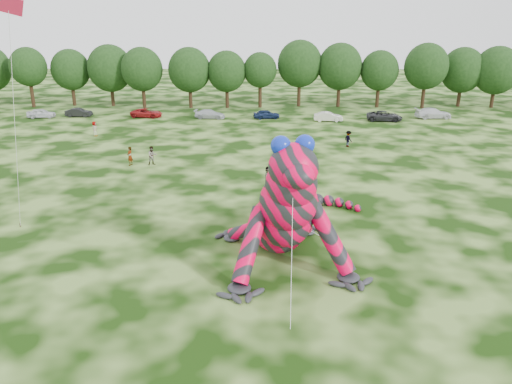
{
  "coord_description": "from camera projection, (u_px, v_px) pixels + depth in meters",
  "views": [
    {
      "loc": [
        1.63,
        -23.42,
        13.9
      ],
      "look_at": [
        1.21,
        4.66,
        4.0
      ],
      "focal_mm": 35.0,
      "sensor_mm": 36.0,
      "label": 1
    }
  ],
  "objects": [
    {
      "name": "tree_14",
      "position": [
        462.0,
        77.0,
        80.06
      ],
      "size": [
        6.82,
        6.14,
        9.4
      ],
      "primitive_type": null,
      "color": "black",
      "rests_on": "ground"
    },
    {
      "name": "tree_12",
      "position": [
        379.0,
        79.0,
        79.4
      ],
      "size": [
        5.99,
        5.39,
        8.97
      ],
      "primitive_type": null,
      "color": "black",
      "rests_on": "ground"
    },
    {
      "name": "tree_6",
      "position": [
        142.0,
        78.0,
        78.85
      ],
      "size": [
        6.52,
        5.86,
        9.49
      ],
      "primitive_type": null,
      "color": "black",
      "rests_on": "ground"
    },
    {
      "name": "inflatable_gecko",
      "position": [
        275.0,
        186.0,
        30.67
      ],
      "size": [
        16.76,
        18.75,
        8.15
      ],
      "primitive_type": null,
      "rotation": [
        0.0,
        0.0,
        0.21
      ],
      "color": "#F5003D",
      "rests_on": "ground"
    },
    {
      "name": "car_2",
      "position": [
        147.0,
        113.0,
        72.59
      ],
      "size": [
        4.8,
        2.67,
        1.27
      ],
      "primitive_type": "imported",
      "rotation": [
        0.0,
        0.0,
        1.44
      ],
      "color": "maroon",
      "rests_on": "ground"
    },
    {
      "name": "tree_11",
      "position": [
        340.0,
        75.0,
        79.73
      ],
      "size": [
        7.01,
        6.31,
        10.07
      ],
      "primitive_type": null,
      "color": "black",
      "rests_on": "ground"
    },
    {
      "name": "car_1",
      "position": [
        79.0,
        112.0,
        72.96
      ],
      "size": [
        3.85,
        1.43,
        1.26
      ],
      "primitive_type": "imported",
      "rotation": [
        0.0,
        0.0,
        1.55
      ],
      "color": "black",
      "rests_on": "ground"
    },
    {
      "name": "tree_7",
      "position": [
        190.0,
        78.0,
        78.86
      ],
      "size": [
        6.68,
        6.01,
        9.48
      ],
      "primitive_type": null,
      "color": "black",
      "rests_on": "ground"
    },
    {
      "name": "tree_15",
      "position": [
        496.0,
        77.0,
        79.06
      ],
      "size": [
        7.17,
        6.45,
        9.63
      ],
      "primitive_type": null,
      "color": "black",
      "rests_on": "ground"
    },
    {
      "name": "car_5",
      "position": [
        328.0,
        117.0,
        69.78
      ],
      "size": [
        4.07,
        1.66,
        1.31
      ],
      "primitive_type": "imported",
      "rotation": [
        0.0,
        0.0,
        1.5
      ],
      "color": "silver",
      "rests_on": "ground"
    },
    {
      "name": "tree_5",
      "position": [
        111.0,
        75.0,
        80.53
      ],
      "size": [
        7.16,
        6.44,
        9.8
      ],
      "primitive_type": null,
      "color": "black",
      "rests_on": "ground"
    },
    {
      "name": "tree_10",
      "position": [
        299.0,
        73.0,
        80.11
      ],
      "size": [
        7.09,
        6.38,
        10.5
      ],
      "primitive_type": null,
      "color": "black",
      "rests_on": "ground"
    },
    {
      "name": "spectator_4",
      "position": [
        95.0,
        129.0,
        61.13
      ],
      "size": [
        0.61,
        0.9,
        1.8
      ],
      "primitive_type": "imported",
      "rotation": [
        0.0,
        0.0,
        1.61
      ],
      "color": "gray",
      "rests_on": "ground"
    },
    {
      "name": "tree_8",
      "position": [
        227.0,
        79.0,
        79.04
      ],
      "size": [
        6.14,
        5.53,
        8.94
      ],
      "primitive_type": null,
      "color": "black",
      "rests_on": "ground"
    },
    {
      "name": "car_0",
      "position": [
        41.0,
        113.0,
        72.15
      ],
      "size": [
        4.12,
        2.12,
        1.34
      ],
      "primitive_type": "imported",
      "rotation": [
        0.0,
        0.0,
        1.71
      ],
      "color": "silver",
      "rests_on": "ground"
    },
    {
      "name": "car_4",
      "position": [
        266.0,
        114.0,
        71.62
      ],
      "size": [
        3.99,
        2.14,
        1.29
      ],
      "primitive_type": "imported",
      "rotation": [
        0.0,
        0.0,
        1.74
      ],
      "color": "#152245",
      "rests_on": "ground"
    },
    {
      "name": "spectator_1",
      "position": [
        152.0,
        156.0,
        49.15
      ],
      "size": [
        1.15,
        1.09,
        1.89
      ],
      "primitive_type": "imported",
      "rotation": [
        0.0,
        0.0,
        0.54
      ],
      "color": "gray",
      "rests_on": "ground"
    },
    {
      "name": "spectator_2",
      "position": [
        348.0,
        139.0,
        56.02
      ],
      "size": [
        1.16,
        1.36,
        1.83
      ],
      "primitive_type": "imported",
      "rotation": [
        0.0,
        0.0,
        2.07
      ],
      "color": "gray",
      "rests_on": "ground"
    },
    {
      "name": "ground",
      "position": [
        232.0,
        291.0,
        26.72
      ],
      "size": [
        240.0,
        240.0,
        0.0
      ],
      "primitive_type": "plane",
      "color": "#16330A",
      "rests_on": "ground"
    },
    {
      "name": "spectator_5",
      "position": [
        268.0,
        175.0,
        43.44
      ],
      "size": [
        1.07,
        1.57,
        1.63
      ],
      "primitive_type": "imported",
      "rotation": [
        0.0,
        0.0,
        1.14
      ],
      "color": "gray",
      "rests_on": "ground"
    },
    {
      "name": "spectator_0",
      "position": [
        130.0,
        156.0,
        49.01
      ],
      "size": [
        0.63,
        0.79,
        1.87
      ],
      "primitive_type": "imported",
      "rotation": [
        0.0,
        0.0,
        4.41
      ],
      "color": "gray",
      "rests_on": "ground"
    },
    {
      "name": "car_7",
      "position": [
        433.0,
        113.0,
        71.76
      ],
      "size": [
        5.28,
        2.46,
        1.49
      ],
      "primitive_type": "imported",
      "rotation": [
        0.0,
        0.0,
        1.64
      ],
      "color": "silver",
      "rests_on": "ground"
    },
    {
      "name": "tree_13",
      "position": [
        425.0,
        76.0,
        78.53
      ],
      "size": [
        6.83,
        6.15,
        10.13
      ],
      "primitive_type": null,
      "color": "black",
      "rests_on": "ground"
    },
    {
      "name": "car_6",
      "position": [
        384.0,
        116.0,
        70.08
      ],
      "size": [
        5.2,
        2.87,
        1.38
      ],
      "primitive_type": "imported",
      "rotation": [
        0.0,
        0.0,
        1.45
      ],
      "color": "#29292C",
      "rests_on": "ground"
    },
    {
      "name": "tree_9",
      "position": [
        260.0,
        80.0,
        79.34
      ],
      "size": [
        5.27,
        4.74,
        8.68
      ],
      "primitive_type": null,
      "color": "black",
      "rests_on": "ground"
    },
    {
      "name": "tree_4",
      "position": [
        71.0,
        78.0,
        81.01
      ],
      "size": [
        6.22,
        5.6,
        9.06
      ],
      "primitive_type": null,
      "color": "black",
      "rests_on": "ground"
    },
    {
      "name": "tree_3",
      "position": [
        30.0,
        77.0,
        79.48
      ],
      "size": [
        5.81,
        5.23,
        9.44
      ],
      "primitive_type": null,
      "color": "black",
      "rests_on": "ground"
    },
    {
      "name": "flying_kite",
      "position": [
        9.0,
        25.0,
        26.39
      ],
      "size": [
        4.62,
        5.01,
        15.63
      ],
      "color": "#BB1738",
      "rests_on": "ground"
    },
    {
      "name": "car_3",
      "position": [
        210.0,
        114.0,
        71.74
      ],
      "size": [
        4.53,
        2.21,
        1.27
      ],
      "primitive_type": "imported",
      "rotation": [
        0.0,
        0.0,
        1.47
      ],
      "color": "#B9BCC3",
      "rests_on": "ground"
    }
  ]
}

